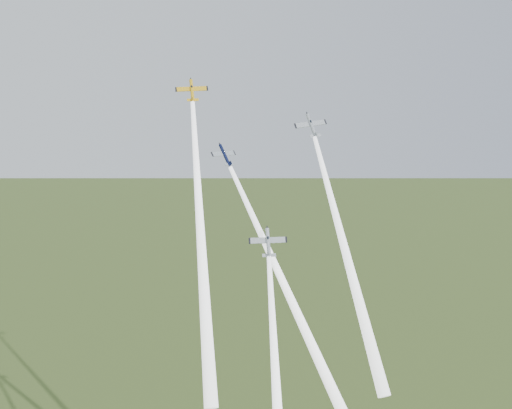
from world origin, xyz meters
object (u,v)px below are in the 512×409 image
Objects in this scene: plane_yellow at (192,90)px; plane_silver_right at (311,125)px; plane_silver_low at (268,242)px; plane_navy at (225,155)px.

plane_yellow reaches higher than plane_silver_right.
plane_navy is at bearing 124.08° from plane_silver_low.
plane_silver_right is at bearing 1.76° from plane_yellow.
plane_silver_low is (11.21, -17.02, -31.24)m from plane_yellow.
plane_silver_right is (20.15, -1.97, 6.32)m from plane_navy.
plane_yellow is 37.30m from plane_silver_low.
plane_silver_low is (-15.52, -12.54, -23.48)m from plane_silver_right.
plane_silver_low is at bearing -45.35° from plane_yellow.
plane_silver_right is at bearing 55.31° from plane_silver_low.
plane_yellow is 1.05× the size of plane_navy.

